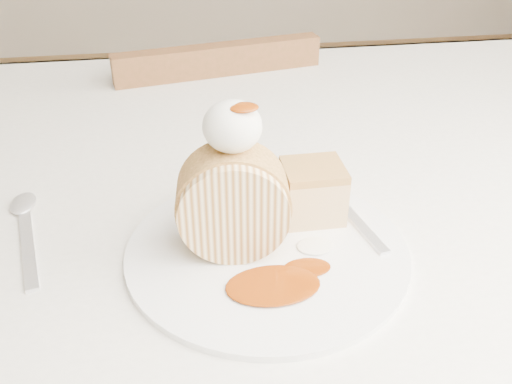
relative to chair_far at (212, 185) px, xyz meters
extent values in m
cube|color=white|center=(0.02, -0.42, 0.27)|extent=(1.40, 0.90, 0.04)
cube|color=white|center=(0.02, 0.02, 0.15)|extent=(1.40, 0.01, 0.28)
cylinder|color=brown|center=(0.64, -0.05, -0.10)|extent=(0.06, 0.06, 0.71)
cube|color=brown|center=(-0.01, 0.08, -0.07)|extent=(0.44, 0.44, 0.04)
cube|color=brown|center=(0.02, -0.09, 0.15)|extent=(0.38, 0.11, 0.40)
cylinder|color=brown|center=(0.11, 0.27, -0.27)|extent=(0.03, 0.03, 0.37)
cylinder|color=brown|center=(-0.20, 0.20, -0.27)|extent=(0.03, 0.03, 0.37)
cylinder|color=brown|center=(0.18, -0.05, -0.27)|extent=(0.03, 0.03, 0.37)
cylinder|color=brown|center=(-0.14, -0.12, -0.27)|extent=(0.03, 0.03, 0.37)
cylinder|color=white|center=(0.02, -0.62, 0.29)|extent=(0.30, 0.30, 0.01)
cylinder|color=#FAE3AE|center=(-0.02, -0.62, 0.35)|extent=(0.11, 0.07, 0.11)
cube|color=tan|center=(0.08, -0.57, 0.33)|extent=(0.07, 0.06, 0.05)
ellipsoid|color=white|center=(-0.01, -0.61, 0.43)|extent=(0.06, 0.06, 0.05)
ellipsoid|color=#7F2E05|center=(0.00, -0.62, 0.46)|extent=(0.03, 0.02, 0.01)
cube|color=silver|center=(0.12, -0.59, 0.30)|extent=(0.06, 0.17, 0.00)
cube|color=silver|center=(-0.23, -0.58, 0.29)|extent=(0.06, 0.17, 0.00)
camera|label=1|loc=(-0.06, -1.09, 0.66)|focal=40.00mm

